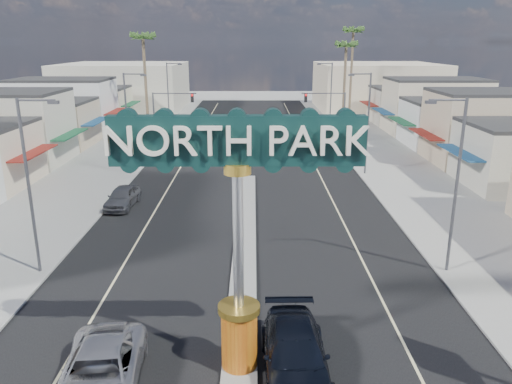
{
  "coord_description": "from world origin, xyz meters",
  "views": [
    {
      "loc": [
        0.53,
        -13.71,
        11.52
      ],
      "look_at": [
        0.64,
        9.72,
        4.46
      ],
      "focal_mm": 35.0,
      "sensor_mm": 36.0,
      "label": 1
    }
  ],
  "objects_px": {
    "streetlight_l_mid": "(129,119)",
    "streetlight_r_mid": "(366,119)",
    "gateway_sign": "(238,217)",
    "car_parked_left": "(122,197)",
    "palm_right_far": "(353,36)",
    "streetlight_l_far": "(169,94)",
    "suv_left": "(100,374)",
    "palm_right_mid": "(346,49)",
    "traffic_signal_right": "(329,108)",
    "palm_left_far": "(143,42)",
    "streetlight_r_far": "(330,94)",
    "suv_right": "(295,354)",
    "car_parked_right": "(337,153)",
    "streetlight_r_near": "(454,178)",
    "streetlight_l_near": "(31,179)",
    "traffic_signal_left": "(169,108)",
    "city_bus": "(198,140)"
  },
  "relations": [
    {
      "from": "streetlight_l_mid",
      "to": "streetlight_r_mid",
      "type": "relative_size",
      "value": 1.0
    },
    {
      "from": "gateway_sign",
      "to": "car_parked_left",
      "type": "distance_m",
      "value": 21.51
    },
    {
      "from": "palm_right_far",
      "to": "car_parked_left",
      "type": "xyz_separation_m",
      "value": [
        -24.0,
        -41.18,
        -11.63
      ]
    },
    {
      "from": "streetlight_l_far",
      "to": "suv_left",
      "type": "relative_size",
      "value": 1.57
    },
    {
      "from": "streetlight_r_mid",
      "to": "suv_left",
      "type": "bearing_deg",
      "value": -117.23
    },
    {
      "from": "palm_right_mid",
      "to": "suv_left",
      "type": "bearing_deg",
      "value": -107.71
    },
    {
      "from": "traffic_signal_right",
      "to": "streetlight_r_mid",
      "type": "height_order",
      "value": "streetlight_r_mid"
    },
    {
      "from": "gateway_sign",
      "to": "palm_left_far",
      "type": "distance_m",
      "value": 50.06
    },
    {
      "from": "gateway_sign",
      "to": "streetlight_r_far",
      "type": "distance_m",
      "value": 51.1
    },
    {
      "from": "traffic_signal_right",
      "to": "car_parked_left",
      "type": "height_order",
      "value": "traffic_signal_right"
    },
    {
      "from": "suv_right",
      "to": "car_parked_left",
      "type": "bearing_deg",
      "value": 118.95
    },
    {
      "from": "streetlight_r_far",
      "to": "car_parked_right",
      "type": "relative_size",
      "value": 1.9
    },
    {
      "from": "gateway_sign",
      "to": "streetlight_l_far",
      "type": "relative_size",
      "value": 1.02
    },
    {
      "from": "streetlight_l_far",
      "to": "palm_right_mid",
      "type": "distance_m",
      "value": 24.41
    },
    {
      "from": "streetlight_l_far",
      "to": "streetlight_r_near",
      "type": "relative_size",
      "value": 1.0
    },
    {
      "from": "gateway_sign",
      "to": "traffic_signal_right",
      "type": "bearing_deg",
      "value": 77.67
    },
    {
      "from": "streetlight_l_near",
      "to": "palm_right_far",
      "type": "bearing_deg",
      "value": 63.94
    },
    {
      "from": "gateway_sign",
      "to": "traffic_signal_right",
      "type": "relative_size",
      "value": 1.53
    },
    {
      "from": "traffic_signal_left",
      "to": "streetlight_l_far",
      "type": "distance_m",
      "value": 8.14
    },
    {
      "from": "palm_left_far",
      "to": "palm_right_far",
      "type": "bearing_deg",
      "value": 23.2
    },
    {
      "from": "traffic_signal_left",
      "to": "palm_left_far",
      "type": "bearing_deg",
      "value": 122.43
    },
    {
      "from": "streetlight_r_far",
      "to": "suv_right",
      "type": "height_order",
      "value": "streetlight_r_far"
    },
    {
      "from": "streetlight_r_far",
      "to": "suv_left",
      "type": "height_order",
      "value": "streetlight_r_far"
    },
    {
      "from": "streetlight_l_mid",
      "to": "streetlight_r_mid",
      "type": "distance_m",
      "value": 20.87
    },
    {
      "from": "streetlight_l_far",
      "to": "city_bus",
      "type": "xyz_separation_m",
      "value": [
        5.05,
        -13.16,
        -3.55
      ]
    },
    {
      "from": "palm_right_mid",
      "to": "suv_left",
      "type": "xyz_separation_m",
      "value": [
        -17.68,
        -55.36,
        -9.8
      ]
    },
    {
      "from": "streetlight_l_near",
      "to": "streetlight_l_far",
      "type": "bearing_deg",
      "value": 90.0
    },
    {
      "from": "traffic_signal_left",
      "to": "palm_right_far",
      "type": "distance_m",
      "value": 31.22
    },
    {
      "from": "streetlight_l_near",
      "to": "palm_right_far",
      "type": "distance_m",
      "value": 58.35
    },
    {
      "from": "traffic_signal_left",
      "to": "suv_right",
      "type": "relative_size",
      "value": 1.05
    },
    {
      "from": "streetlight_l_mid",
      "to": "streetlight_l_far",
      "type": "relative_size",
      "value": 1.0
    },
    {
      "from": "palm_right_mid",
      "to": "suv_right",
      "type": "distance_m",
      "value": 56.31
    },
    {
      "from": "streetlight_r_mid",
      "to": "palm_right_mid",
      "type": "distance_m",
      "value": 26.71
    },
    {
      "from": "streetlight_l_far",
      "to": "car_parked_right",
      "type": "relative_size",
      "value": 1.9
    },
    {
      "from": "gateway_sign",
      "to": "streetlight_r_mid",
      "type": "relative_size",
      "value": 1.02
    },
    {
      "from": "streetlight_r_far",
      "to": "traffic_signal_left",
      "type": "bearing_deg",
      "value": -157.8
    },
    {
      "from": "streetlight_l_far",
      "to": "palm_right_far",
      "type": "xyz_separation_m",
      "value": [
        25.43,
        10.0,
        7.32
      ]
    },
    {
      "from": "gateway_sign",
      "to": "palm_right_mid",
      "type": "distance_m",
      "value": 55.76
    },
    {
      "from": "car_parked_right",
      "to": "palm_right_far",
      "type": "bearing_deg",
      "value": 79.26
    },
    {
      "from": "palm_right_far",
      "to": "palm_right_mid",
      "type": "bearing_deg",
      "value": -108.43
    },
    {
      "from": "traffic_signal_right",
      "to": "suv_left",
      "type": "relative_size",
      "value": 1.04
    },
    {
      "from": "streetlight_l_near",
      "to": "streetlight_l_far",
      "type": "relative_size",
      "value": 1.0
    },
    {
      "from": "streetlight_r_far",
      "to": "palm_right_far",
      "type": "bearing_deg",
      "value": 65.45
    },
    {
      "from": "car_parked_right",
      "to": "city_bus",
      "type": "relative_size",
      "value": 0.44
    },
    {
      "from": "palm_right_far",
      "to": "car_parked_right",
      "type": "height_order",
      "value": "palm_right_far"
    },
    {
      "from": "suv_right",
      "to": "traffic_signal_left",
      "type": "bearing_deg",
      "value": 103.9
    },
    {
      "from": "streetlight_l_near",
      "to": "suv_right",
      "type": "height_order",
      "value": "streetlight_l_near"
    },
    {
      "from": "streetlight_r_near",
      "to": "palm_right_mid",
      "type": "xyz_separation_m",
      "value": [
        2.57,
        46.0,
        5.54
      ]
    },
    {
      "from": "traffic_signal_right",
      "to": "streetlight_r_mid",
      "type": "distance_m",
      "value": 14.07
    },
    {
      "from": "palm_right_mid",
      "to": "suv_left",
      "type": "distance_m",
      "value": 58.94
    }
  ]
}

